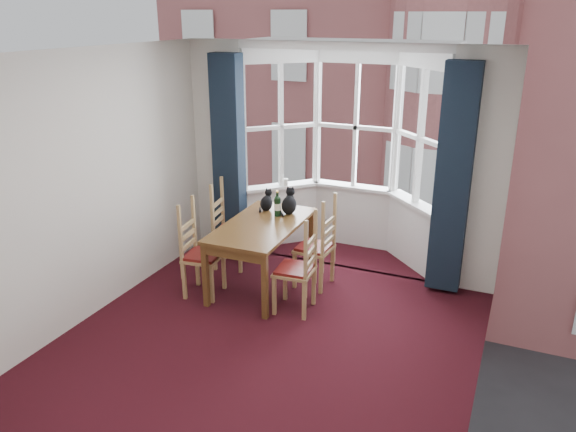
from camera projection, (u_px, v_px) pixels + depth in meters
The scene contains 21 objects.
floor at pixel (258, 353), 5.44m from camera, with size 4.50×4.50×0.00m, color black.
ceiling at pixel (252, 54), 4.48m from camera, with size 4.50×4.50×0.00m, color white.
wall_left at pixel (80, 191), 5.71m from camera, with size 4.50×4.50×0.00m, color silver.
wall_right at pixel (493, 255), 4.21m from camera, with size 4.50×4.50×0.00m, color silver.
wall_near at pixel (68, 351), 3.02m from camera, with size 4.00×4.00×0.00m, color silver.
wall_back_pier_left at pixel (220, 148), 7.52m from camera, with size 0.70×0.12×2.80m, color silver.
wall_back_pier_right at pixel (477, 175), 6.28m from camera, with size 0.70×0.12×2.80m, color silver.
bay_window at pixel (349, 151), 7.33m from camera, with size 2.76×0.94×2.80m.
curtain_left at pixel (229, 156), 7.29m from camera, with size 0.38×0.22×2.60m, color #15202F.
curtain_right at pixel (453, 181), 6.23m from camera, with size 0.38×0.22×2.60m, color #15202F.
dining_table at pixel (262, 231), 6.58m from camera, with size 0.85×1.55×0.79m.
chair_left_near at pixel (196, 256), 6.46m from camera, with size 0.45×0.47×0.92m.
chair_left_far at pixel (225, 231), 7.20m from camera, with size 0.46×0.48×0.92m.
chair_right_near at pixel (302, 272), 6.06m from camera, with size 0.43×0.45×0.92m.
chair_right_far at pixel (321, 250), 6.63m from camera, with size 0.42×0.44×0.92m.
cat_left at pixel (267, 202), 6.97m from camera, with size 0.15×0.21×0.28m.
cat_right at pixel (289, 203), 6.84m from camera, with size 0.22×0.27×0.34m.
wine_bottle at pixel (277, 205), 6.76m from camera, with size 0.08×0.08×0.31m.
candle_tall at pixel (286, 182), 7.68m from camera, with size 0.06×0.06×0.10m, color white.
street at pixel (487, 166), 35.30m from camera, with size 80.00×80.00×0.00m, color #333335.
tenement_building at pixel (462, 65), 16.97m from camera, with size 18.40×7.80×15.20m.
Camera 1 is at (2.12, -4.15, 3.12)m, focal length 35.00 mm.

